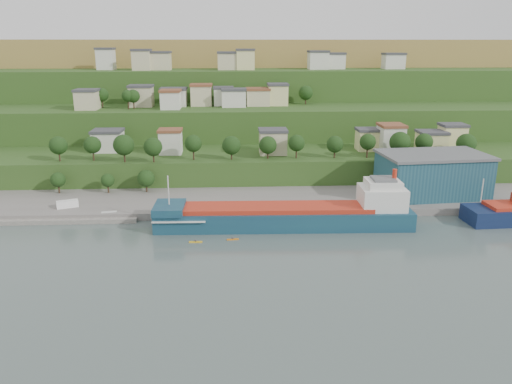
{
  "coord_description": "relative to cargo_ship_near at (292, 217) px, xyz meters",
  "views": [
    {
      "loc": [
        -9.39,
        -114.04,
        46.32
      ],
      "look_at": [
        -2.75,
        15.0,
        7.72
      ],
      "focal_mm": 35.0,
      "sensor_mm": 36.0,
      "label": 1
    }
  ],
  "objects": [
    {
      "name": "warehouse",
      "position": [
        44.92,
        20.29,
        5.69
      ],
      "size": [
        32.58,
        21.71,
        12.8
      ],
      "rotation": [
        0.0,
        0.0,
        0.09
      ],
      "color": "#1B4253",
      "rests_on": "quay"
    },
    {
      "name": "dinghy",
      "position": [
        -49.37,
        8.61,
        -1.14
      ],
      "size": [
        4.27,
        2.22,
        0.81
      ],
      "primitive_type": "cube",
      "rotation": [
        0.0,
        0.0,
        0.18
      ],
      "color": "silver",
      "rests_on": "pebble_beach"
    },
    {
      "name": "quay",
      "position": [
        13.64,
        19.48,
        -2.74
      ],
      "size": [
        220.0,
        26.0,
        4.0
      ],
      "primitive_type": "cube",
      "color": "slate",
      "rests_on": "ground"
    },
    {
      "name": "kayak_orange",
      "position": [
        -15.6,
        -8.39,
        -2.52
      ],
      "size": [
        3.0,
        0.82,
        0.74
      ],
      "rotation": [
        0.0,
        0.0,
        0.1
      ],
      "color": "orange",
      "rests_on": "ground"
    },
    {
      "name": "kayak_yellow",
      "position": [
        -24.61,
        -9.62,
        -2.51
      ],
      "size": [
        3.22,
        0.67,
        0.8
      ],
      "rotation": [
        0.0,
        0.0,
        -0.04
      ],
      "color": "gold",
      "rests_on": "ground"
    },
    {
      "name": "ground",
      "position": [
        -6.36,
        -8.52,
        -2.74
      ],
      "size": [
        500.0,
        500.0,
        0.0
      ],
      "primitive_type": "plane",
      "color": "#43524D",
      "rests_on": "ground"
    },
    {
      "name": "caravan",
      "position": [
        -61.97,
        13.42,
        -0.19
      ],
      "size": [
        6.27,
        4.32,
        2.7
      ],
      "primitive_type": "cube",
      "rotation": [
        0.0,
        0.0,
        0.37
      ],
      "color": "white",
      "rests_on": "pebble_beach"
    },
    {
      "name": "cargo_ship_near",
      "position": [
        0.0,
        0.0,
        0.0
      ],
      "size": [
        67.02,
        12.08,
        17.17
      ],
      "rotation": [
        0.0,
        0.0,
        -0.02
      ],
      "color": "#14334D",
      "rests_on": "ground"
    },
    {
      "name": "pebble_beach",
      "position": [
        -61.36,
        13.48,
        -2.74
      ],
      "size": [
        40.0,
        18.0,
        2.4
      ],
      "primitive_type": "cube",
      "color": "slate",
      "rests_on": "ground"
    },
    {
      "name": "hillside",
      "position": [
        -6.37,
        160.2,
        -2.67
      ],
      "size": [
        360.0,
        210.76,
        96.0
      ],
      "color": "#284719",
      "rests_on": "ground"
    }
  ]
}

